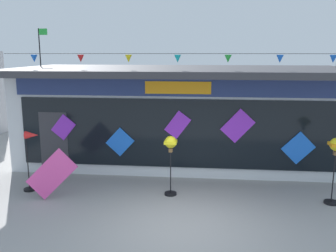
{
  "coord_description": "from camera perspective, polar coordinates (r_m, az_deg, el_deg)",
  "views": [
    {
      "loc": [
        0.5,
        -7.82,
        3.84
      ],
      "look_at": [
        -0.54,
        2.31,
        1.78
      ],
      "focal_mm": 39.31,
      "sensor_mm": 36.0,
      "label": 1
    }
  ],
  "objects": [
    {
      "name": "ground_plane",
      "position": [
        8.73,
        2.03,
        -14.67
      ],
      "size": [
        80.0,
        80.0,
        0.0
      ],
      "primitive_type": "plane",
      "color": "#9E9B99"
    },
    {
      "name": "kite_shop_building",
      "position": [
        13.13,
        2.21,
        1.99
      ],
      "size": [
        11.25,
        5.31,
        4.66
      ],
      "color": "silver",
      "rests_on": "ground_plane"
    },
    {
      "name": "display_kite_on_ground",
      "position": [
        10.19,
        -17.58,
        -7.12
      ],
      "size": [
        1.38,
        0.22,
        1.38
      ],
      "primitive_type": "cube",
      "rotation": [
        -0.15,
        0.79,
        0.0
      ],
      "color": "#EA4CA3",
      "rests_on": "ground_plane"
    },
    {
      "name": "wind_spinner_center_left",
      "position": [
        10.15,
        24.55,
        -3.94
      ],
      "size": [
        0.36,
        0.36,
        1.74
      ],
      "color": "black",
      "rests_on": "ground_plane"
    },
    {
      "name": "wind_spinner_far_left",
      "position": [
        10.84,
        -20.5,
        -3.62
      ],
      "size": [
        0.53,
        0.33,
        1.72
      ],
      "color": "black",
      "rests_on": "ground_plane"
    },
    {
      "name": "wind_spinner_left",
      "position": [
        9.83,
        0.41,
        -3.7
      ],
      "size": [
        0.33,
        0.33,
        1.65
      ],
      "color": "black",
      "rests_on": "ground_plane"
    }
  ]
}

